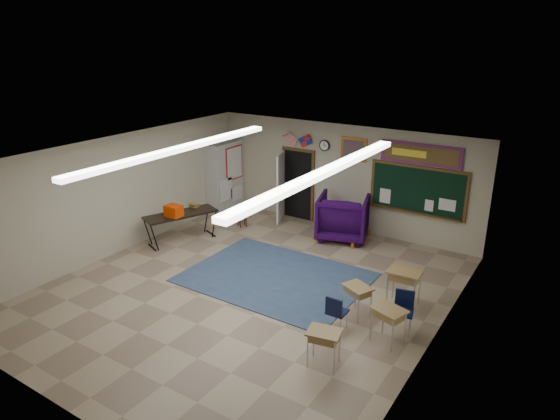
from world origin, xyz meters
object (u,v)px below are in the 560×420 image
Objects in this scene: student_desk_front_right at (404,286)px; wooden_stool at (242,216)px; student_desk_front_left at (357,299)px; folding_table at (181,226)px; wingback_armchair at (343,217)px.

student_desk_front_right is 1.35× the size of wooden_stool.
wooden_stool is at bearing 159.96° from student_desk_front_right.
student_desk_front_left is 5.55m from wooden_stool.
student_desk_front_right is 0.39× the size of folding_table.
folding_table reaches higher than wooden_stool.
folding_table is at bearing 18.72° from wingback_armchair.
folding_table is at bearing -112.14° from wooden_stool.
wooden_stool is at bearing 90.60° from folding_table.
student_desk_front_left is 1.09m from student_desk_front_right.
wooden_stool is at bearing 175.94° from student_desk_front_left.
student_desk_front_right is at bearing 118.48° from wingback_armchair.
wingback_armchair is 4.04m from student_desk_front_left.
wingback_armchair reaches higher than wooden_stool.
folding_table is at bearing -164.49° from student_desk_front_left.
folding_table is at bearing 177.79° from student_desk_front_right.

